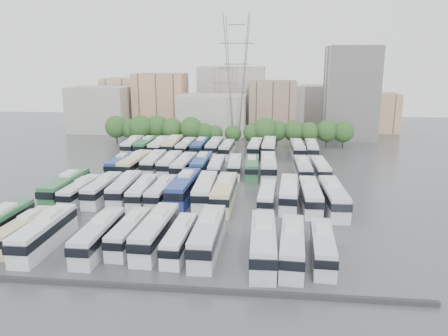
# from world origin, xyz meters

# --- Properties ---
(ground) EXTENTS (220.00, 220.00, 0.00)m
(ground) POSITION_xyz_m (0.00, 0.00, 0.00)
(ground) COLOR #424447
(ground) RESTS_ON ground
(parapet) EXTENTS (56.00, 0.50, 0.50)m
(parapet) POSITION_xyz_m (0.00, -33.00, 0.25)
(parapet) COLOR #2D2D30
(parapet) RESTS_ON ground
(tree_line) EXTENTS (65.96, 7.78, 7.96)m
(tree_line) POSITION_xyz_m (-1.62, 42.10, 4.33)
(tree_line) COLOR black
(tree_line) RESTS_ON ground
(city_buildings) EXTENTS (102.00, 35.00, 20.00)m
(city_buildings) POSITION_xyz_m (-7.46, 71.86, 7.87)
(city_buildings) COLOR #9E998E
(city_buildings) RESTS_ON ground
(apartment_tower) EXTENTS (14.00, 14.00, 26.00)m
(apartment_tower) POSITION_xyz_m (34.00, 58.00, 13.00)
(apartment_tower) COLOR silver
(apartment_tower) RESTS_ON ground
(electricity_pylon) EXTENTS (9.00, 6.91, 33.83)m
(electricity_pylon) POSITION_xyz_m (2.00, 50.00, 18.66)
(electricity_pylon) COLOR slate
(electricity_pylon) RESTS_ON ground
(bus_r0_s1) EXTENTS (2.79, 11.09, 3.46)m
(bus_r0_s1) POSITION_xyz_m (-18.15, -23.55, 1.70)
(bus_r0_s1) COLOR #CBC18C
(bus_r0_s1) RESTS_ON ground
(bus_r0_s2) EXTENTS (2.93, 12.73, 3.98)m
(bus_r0_s2) POSITION_xyz_m (-14.87, -24.63, 1.95)
(bus_r0_s2) COLOR silver
(bus_r0_s2) RESTS_ON ground
(bus_r0_s4) EXTENTS (2.76, 12.13, 3.80)m
(bus_r0_s4) POSITION_xyz_m (-8.13, -24.50, 1.86)
(bus_r0_s4) COLOR silver
(bus_r0_s4) RESTS_ON ground
(bus_r0_s5) EXTENTS (2.69, 11.07, 3.46)m
(bus_r0_s5) POSITION_xyz_m (-4.95, -22.67, 1.70)
(bus_r0_s5) COLOR silver
(bus_r0_s5) RESTS_ON ground
(bus_r0_s6) EXTENTS (3.14, 12.81, 4.00)m
(bus_r0_s6) POSITION_xyz_m (-1.62, -22.77, 1.96)
(bus_r0_s6) COLOR silver
(bus_r0_s6) RESTS_ON ground
(bus_r0_s7) EXTENTS (2.57, 10.83, 3.38)m
(bus_r0_s7) POSITION_xyz_m (1.62, -23.92, 1.66)
(bus_r0_s7) COLOR silver
(bus_r0_s7) RESTS_ON ground
(bus_r0_s8) EXTENTS (2.88, 13.12, 4.12)m
(bus_r0_s8) POSITION_xyz_m (4.88, -23.43, 2.02)
(bus_r0_s8) COLOR silver
(bus_r0_s8) RESTS_ON ground
(bus_r0_s10) EXTENTS (3.22, 13.25, 4.13)m
(bus_r0_s10) POSITION_xyz_m (11.45, -24.88, 2.03)
(bus_r0_s10) COLOR silver
(bus_r0_s10) RESTS_ON ground
(bus_r0_s11) EXTENTS (3.26, 12.36, 3.84)m
(bus_r0_s11) POSITION_xyz_m (14.72, -24.97, 1.89)
(bus_r0_s11) COLOR silver
(bus_r0_s11) RESTS_ON ground
(bus_r0_s12) EXTENTS (2.90, 11.30, 3.52)m
(bus_r0_s12) POSITION_xyz_m (18.16, -24.45, 1.73)
(bus_r0_s12) COLOR silver
(bus_r0_s12) RESTS_ON ground
(bus_r1_s0) EXTENTS (3.03, 13.20, 4.13)m
(bus_r1_s0) POSITION_xyz_m (-21.24, -5.98, 2.03)
(bus_r1_s0) COLOR #2D6B3C
(bus_r1_s0) RESTS_ON ground
(bus_r1_s1) EXTENTS (2.76, 11.30, 3.53)m
(bus_r1_s1) POSITION_xyz_m (-18.29, -7.08, 1.73)
(bus_r1_s1) COLOR silver
(bus_r1_s1) RESTS_ON ground
(bus_r1_s2) EXTENTS (2.73, 11.86, 3.71)m
(bus_r1_s2) POSITION_xyz_m (-15.03, -5.84, 1.82)
(bus_r1_s2) COLOR silver
(bus_r1_s2) RESTS_ON ground
(bus_r1_s3) EXTENTS (3.12, 12.35, 3.85)m
(bus_r1_s3) POSITION_xyz_m (-11.47, -5.30, 1.89)
(bus_r1_s3) COLOR silver
(bus_r1_s3) RESTS_ON ground
(bus_r1_s4) EXTENTS (2.97, 11.67, 3.63)m
(bus_r1_s4) POSITION_xyz_m (-8.24, -6.32, 1.78)
(bus_r1_s4) COLOR silver
(bus_r1_s4) RESTS_ON ground
(bus_r1_s5) EXTENTS (2.71, 11.47, 3.58)m
(bus_r1_s5) POSITION_xyz_m (-5.14, -6.27, 1.76)
(bus_r1_s5) COLOR silver
(bus_r1_s5) RESTS_ON ground
(bus_r1_s6) EXTENTS (3.37, 13.73, 4.28)m
(bus_r1_s6) POSITION_xyz_m (-1.81, -4.58, 2.10)
(bus_r1_s6) COLOR navy
(bus_r1_s6) RESTS_ON ground
(bus_r1_s7) EXTENTS (3.24, 13.01, 4.06)m
(bus_r1_s7) POSITION_xyz_m (1.75, -5.18, 1.99)
(bus_r1_s7) COLOR white
(bus_r1_s7) RESTS_ON ground
(bus_r1_s8) EXTENTS (3.00, 13.46, 4.22)m
(bus_r1_s8) POSITION_xyz_m (4.98, -6.50, 2.07)
(bus_r1_s8) COLOR beige
(bus_r1_s8) RESTS_ON ground
(bus_r1_s10) EXTENTS (2.81, 10.99, 3.42)m
(bus_r1_s10) POSITION_xyz_m (11.61, -6.55, 1.68)
(bus_r1_s10) COLOR white
(bus_r1_s10) RESTS_ON ground
(bus_r1_s11) EXTENTS (3.34, 12.57, 3.90)m
(bus_r1_s11) POSITION_xyz_m (14.96, -4.92, 1.92)
(bus_r1_s11) COLOR silver
(bus_r1_s11) RESTS_ON ground
(bus_r1_s12) EXTENTS (2.93, 12.52, 3.91)m
(bus_r1_s12) POSITION_xyz_m (18.23, -6.01, 1.92)
(bus_r1_s12) COLOR silver
(bus_r1_s12) RESTS_ON ground
(bus_r1_s13) EXTENTS (3.44, 13.38, 4.16)m
(bus_r1_s13) POSITION_xyz_m (21.60, -6.67, 2.04)
(bus_r1_s13) COLOR silver
(bus_r1_s13) RESTS_ON ground
(bus_r2_s1) EXTENTS (2.50, 11.39, 3.57)m
(bus_r2_s1) POSITION_xyz_m (-18.17, 11.38, 1.75)
(bus_r2_s1) COLOR navy
(bus_r2_s1) RESTS_ON ground
(bus_r2_s2) EXTENTS (3.53, 13.32, 4.14)m
(bus_r2_s2) POSITION_xyz_m (-14.79, 10.81, 2.03)
(bus_r2_s2) COLOR beige
(bus_r2_s2) RESTS_ON ground
(bus_r2_s3) EXTENTS (3.02, 12.41, 3.87)m
(bus_r2_s3) POSITION_xyz_m (-11.61, 12.85, 1.90)
(bus_r2_s3) COLOR silver
(bus_r2_s3) RESTS_ON ground
(bus_r2_s4) EXTENTS (2.71, 12.20, 3.82)m
(bus_r2_s4) POSITION_xyz_m (-8.23, 12.54, 1.88)
(bus_r2_s4) COLOR silver
(bus_r2_s4) RESTS_ON ground
(bus_r2_s5) EXTENTS (3.27, 12.53, 3.90)m
(bus_r2_s5) POSITION_xyz_m (-4.95, 10.99, 1.91)
(bus_r2_s5) COLOR silver
(bus_r2_s5) RESTS_ON ground
(bus_r2_s6) EXTENTS (2.79, 12.46, 3.91)m
(bus_r2_s6) POSITION_xyz_m (-1.70, 12.23, 1.92)
(bus_r2_s6) COLOR navy
(bus_r2_s6) RESTS_ON ground
(bus_r2_s7) EXTENTS (2.72, 11.36, 3.55)m
(bus_r2_s7) POSITION_xyz_m (1.47, 11.19, 1.74)
(bus_r2_s7) COLOR silver
(bus_r2_s7) RESTS_ON ground
(bus_r2_s8) EXTENTS (3.00, 11.43, 3.55)m
(bus_r2_s8) POSITION_xyz_m (4.96, 12.57, 1.74)
(bus_r2_s8) COLOR silver
(bus_r2_s8) RESTS_ON ground
(bus_r2_s9) EXTENTS (2.91, 11.49, 3.58)m
(bus_r2_s9) POSITION_xyz_m (8.30, 12.19, 1.76)
(bus_r2_s9) COLOR #2D6A40
(bus_r2_s9) RESTS_ON ground
(bus_r2_s10) EXTENTS (3.31, 13.55, 4.23)m
(bus_r2_s10) POSITION_xyz_m (11.53, 11.67, 2.07)
(bus_r2_s10) COLOR silver
(bus_r2_s10) RESTS_ON ground
(bus_r2_s12) EXTENTS (3.04, 12.16, 3.79)m
(bus_r2_s12) POSITION_xyz_m (18.13, 11.14, 1.86)
(bus_r2_s12) COLOR silver
(bus_r2_s12) RESTS_ON ground
(bus_r2_s13) EXTENTS (3.13, 11.79, 3.66)m
(bus_r2_s13) POSITION_xyz_m (21.49, 11.78, 1.80)
(bus_r2_s13) COLOR silver
(bus_r2_s13) RESTS_ON ground
(bus_r3_s0) EXTENTS (3.23, 12.48, 3.88)m
(bus_r3_s0) POSITION_xyz_m (-21.64, 30.23, 1.91)
(bus_r3_s0) COLOR silver
(bus_r3_s0) RESTS_ON ground
(bus_r3_s1) EXTENTS (2.88, 12.52, 3.92)m
(bus_r3_s1) POSITION_xyz_m (-18.16, 30.18, 1.92)
(bus_r3_s1) COLOR #2D6A41
(bus_r3_s1) RESTS_ON ground
(bus_r3_s2) EXTENTS (2.97, 12.97, 4.06)m
(bus_r3_s2) POSITION_xyz_m (-14.60, 29.23, 1.99)
(bus_r3_s2) COLOR white
(bus_r3_s2) RESTS_ON ground
(bus_r3_s3) EXTENTS (3.14, 13.26, 4.14)m
(bus_r3_s3) POSITION_xyz_m (-11.74, 30.44, 2.03)
(bus_r3_s3) COLOR beige
(bus_r3_s3) RESTS_ON ground
(bus_r3_s4) EXTENTS (3.07, 12.17, 3.79)m
(bus_r3_s4) POSITION_xyz_m (-8.26, 29.60, 1.86)
(bus_r3_s4) COLOR silver
(bus_r3_s4) RESTS_ON ground
(bus_r3_s5) EXTENTS (2.97, 12.41, 3.88)m
(bus_r3_s5) POSITION_xyz_m (-4.95, 30.11, 1.90)
(bus_r3_s5) COLOR navy
(bus_r3_s5) RESTS_ON ground
(bus_r3_s6) EXTENTS (2.89, 12.50, 3.91)m
(bus_r3_s6) POSITION_xyz_m (-1.53, 30.36, 1.92)
(bus_r3_s6) COLOR silver
(bus_r3_s6) RESTS_ON ground
(bus_r3_s7) EXTENTS (2.79, 11.28, 3.52)m
(bus_r3_s7) POSITION_xyz_m (1.54, 29.64, 1.73)
(bus_r3_s7) COLOR silver
(bus_r3_s7) RESTS_ON ground
(bus_r3_s9) EXTENTS (3.20, 12.44, 3.87)m
(bus_r3_s9) POSITION_xyz_m (8.19, 30.50, 1.90)
(bus_r3_s9) COLOR silver
(bus_r3_s9) RESTS_ON ground
(bus_r3_s10) EXTENTS (3.36, 13.67, 4.26)m
(bus_r3_s10) POSITION_xyz_m (11.48, 30.29, 2.09)
(bus_r3_s10) COLOR silver
(bus_r3_s10) RESTS_ON ground
(bus_r3_s12) EXTENTS (3.08, 12.51, 3.90)m
(bus_r3_s12) POSITION_xyz_m (18.08, 30.00, 1.92)
(bus_r3_s12) COLOR silver
(bus_r3_s12) RESTS_ON ground
(bus_r3_s13) EXTENTS (2.88, 12.13, 3.79)m
(bus_r3_s13) POSITION_xyz_m (21.39, 30.92, 1.86)
(bus_r3_s13) COLOR silver
(bus_r3_s13) RESTS_ON ground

